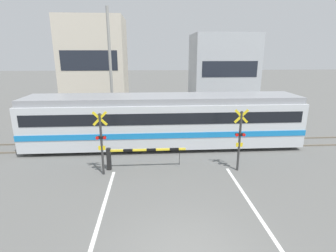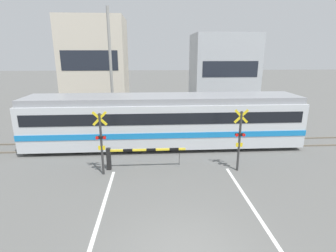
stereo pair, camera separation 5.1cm
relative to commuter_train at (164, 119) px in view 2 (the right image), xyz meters
name	(u,v)px [view 2 (the right image)]	position (x,y,z in m)	size (l,w,h in m)	color
rail_track_near	(167,149)	(0.19, -0.72, -1.65)	(50.00, 0.10, 0.08)	#6B6051
rail_track_far	(166,141)	(0.19, 0.72, -1.65)	(50.00, 0.10, 0.08)	#6B6051
road_stripe_left	(93,240)	(-2.62, -8.46, -1.68)	(0.14, 9.69, 0.01)	white
road_stripe_right	(269,233)	(3.01, -8.46, -1.68)	(0.14, 9.69, 0.01)	white
commuter_train	(164,119)	(0.00, 0.00, 0.00)	(16.36, 3.06, 3.15)	silver
crossing_barrier_near	(129,154)	(-1.87, -3.31, -0.91)	(3.90, 0.20, 1.13)	black
crossing_barrier_far	(192,121)	(2.26, 3.05, -0.91)	(3.90, 0.20, 1.13)	black
crossing_signal_left	(101,140)	(-3.07, -3.82, 0.02)	(0.68, 0.15, 3.09)	#333333
crossing_signal_right	(240,138)	(3.46, -3.82, 0.02)	(0.68, 0.15, 3.09)	#333333
pedestrian	(148,115)	(-1.05, 4.59, -0.80)	(0.38, 0.22, 1.56)	#33384C
building_left_of_street	(96,64)	(-6.26, 12.02, 2.77)	(6.08, 5.39, 8.91)	beige
building_right_of_street	(223,71)	(6.77, 12.02, 2.03)	(6.32, 5.39, 7.43)	#B2B7BC
utility_pole_streetside	(111,68)	(-3.82, 5.55, 2.76)	(0.22, 0.22, 8.90)	gray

